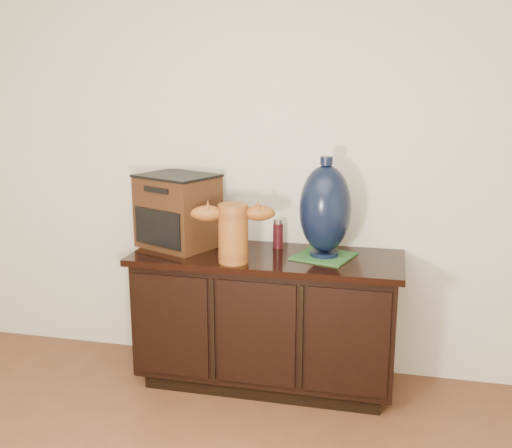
% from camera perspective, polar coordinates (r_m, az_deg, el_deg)
% --- Properties ---
extents(sideboard, '(1.46, 0.56, 0.75)m').
position_cam_1_polar(sideboard, '(3.37, 1.00, -8.96)').
color(sideboard, black).
rests_on(sideboard, ground).
extents(terracotta_vessel, '(0.44, 0.19, 0.31)m').
position_cam_1_polar(terracotta_vessel, '(3.07, -2.19, -0.56)').
color(terracotta_vessel, '#9D531C').
rests_on(terracotta_vessel, sideboard).
extents(tv_radio, '(0.51, 0.47, 0.41)m').
position_cam_1_polar(tv_radio, '(3.40, -7.45, 1.25)').
color(tv_radio, '#3A1E0E').
rests_on(tv_radio, sideboard).
extents(green_mat, '(0.35, 0.35, 0.01)m').
position_cam_1_polar(green_mat, '(3.23, 6.49, -3.05)').
color(green_mat, '#295A28').
rests_on(green_mat, sideboard).
extents(lamp_base, '(0.34, 0.34, 0.53)m').
position_cam_1_polar(lamp_base, '(3.16, 6.61, 1.40)').
color(lamp_base, black).
rests_on(lamp_base, green_mat).
extents(spray_can, '(0.06, 0.06, 0.17)m').
position_cam_1_polar(spray_can, '(3.36, 2.11, -0.94)').
color(spray_can, '#580F16').
rests_on(spray_can, sideboard).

